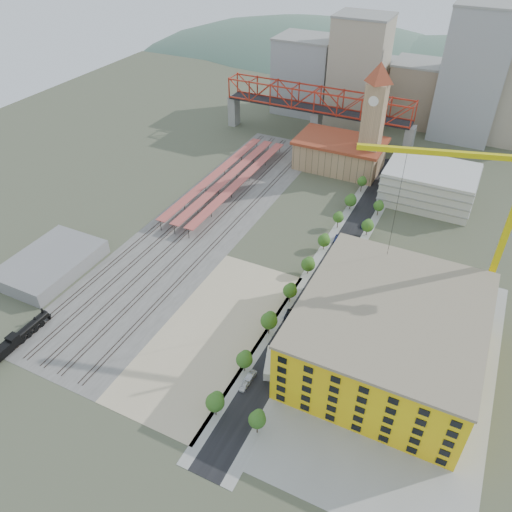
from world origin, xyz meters
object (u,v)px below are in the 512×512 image
at_px(site_trailer_a, 271,363).
at_px(car_0, 245,385).
at_px(clock_tower, 374,111).
at_px(site_trailer_d, 310,298).
at_px(locomotive, 23,334).
at_px(tower_crane, 498,209).
at_px(construction_building, 388,334).
at_px(site_trailer_c, 291,330).
at_px(site_trailer_b, 280,347).

height_order(site_trailer_a, car_0, site_trailer_a).
distance_m(clock_tower, site_trailer_d, 91.45).
bearing_deg(clock_tower, car_0, -87.70).
relative_size(locomotive, tower_crane, 0.35).
xyz_separation_m(clock_tower, site_trailer_d, (8.00, -86.86, -27.46)).
distance_m(construction_building, site_trailer_d, 30.25).
bearing_deg(clock_tower, site_trailer_d, -84.74).
xyz_separation_m(locomotive, site_trailer_a, (66.00, 21.30, -0.58)).
bearing_deg(site_trailer_c, site_trailer_d, 73.87).
bearing_deg(site_trailer_d, site_trailer_a, -104.31).
xyz_separation_m(site_trailer_c, site_trailer_d, (0.00, 15.31, -0.04)).
relative_size(site_trailer_d, car_0, 2.21).
distance_m(tower_crane, car_0, 77.99).
bearing_deg(clock_tower, tower_crane, -55.05).
relative_size(clock_tower, tower_crane, 0.88).
relative_size(construction_building, site_trailer_d, 5.60).
relative_size(construction_building, site_trailer_c, 5.44).
bearing_deg(locomotive, site_trailer_c, 27.84).
xyz_separation_m(site_trailer_d, car_0, (-3.00, -37.86, -0.54)).
height_order(tower_crane, car_0, tower_crane).
height_order(site_trailer_b, car_0, site_trailer_b).
bearing_deg(site_trailer_d, construction_building, -41.10).
bearing_deg(clock_tower, locomotive, -112.94).
xyz_separation_m(site_trailer_b, site_trailer_d, (0.00, 22.62, -0.13)).
xyz_separation_m(construction_building, tower_crane, (16.76, 27.37, 26.97)).
xyz_separation_m(site_trailer_b, car_0, (-3.00, -15.24, -0.67)).
bearing_deg(construction_building, tower_crane, 58.52).
relative_size(locomotive, site_trailer_d, 2.29).
xyz_separation_m(site_trailer_c, car_0, (-3.00, -22.56, -0.58)).
relative_size(construction_building, tower_crane, 0.86).
bearing_deg(site_trailer_c, site_trailer_b, -106.13).
bearing_deg(site_trailer_a, site_trailer_d, 72.15).
bearing_deg(locomotive, clock_tower, 67.06).
xyz_separation_m(construction_building, car_0, (-29.00, -24.73, -8.71)).
distance_m(site_trailer_c, site_trailer_d, 15.31).
relative_size(site_trailer_a, site_trailer_b, 0.99).
bearing_deg(clock_tower, site_trailer_b, -85.82).
bearing_deg(site_trailer_b, tower_crane, 47.87).
relative_size(site_trailer_a, site_trailer_d, 1.09).
bearing_deg(clock_tower, site_trailer_a, -86.05).
height_order(clock_tower, construction_building, clock_tower).
height_order(clock_tower, car_0, clock_tower).
xyz_separation_m(tower_crane, site_trailer_c, (-42.76, -29.55, -35.11)).
height_order(clock_tower, tower_crane, tower_crane).
bearing_deg(car_0, tower_crane, 49.78).
bearing_deg(tower_crane, site_trailer_d, -161.58).
height_order(site_trailer_b, site_trailer_d, site_trailer_b).
distance_m(site_trailer_d, car_0, 37.98).
bearing_deg(site_trailer_b, locomotive, -150.25).
relative_size(tower_crane, site_trailer_b, 5.92).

